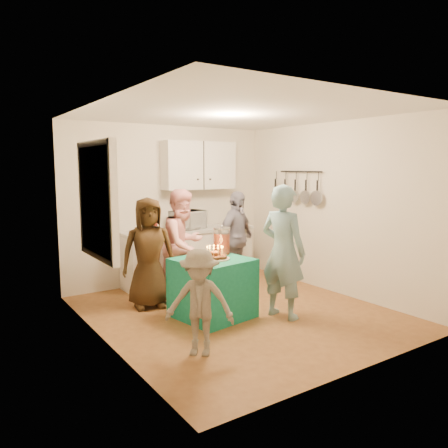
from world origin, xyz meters
TOP-DOWN VIEW (x-y plane):
  - floor at (0.00, 0.00)m, footprint 4.00×4.00m
  - ceiling at (0.00, 0.00)m, footprint 4.00×4.00m
  - back_wall at (0.00, 2.00)m, footprint 3.60×3.60m
  - left_wall at (-1.80, 0.00)m, footprint 4.00×4.00m
  - right_wall at (1.80, 0.00)m, footprint 4.00×4.00m
  - window_night at (-1.77, 0.30)m, footprint 0.04×1.00m
  - counter at (0.20, 1.70)m, footprint 2.20×0.58m
  - countertop at (0.20, 1.70)m, footprint 2.24×0.62m
  - upper_cabinet at (0.50, 1.85)m, footprint 1.30×0.30m
  - pot_rack at (1.72, 0.70)m, footprint 0.12×1.00m
  - microwave at (0.19, 1.70)m, footprint 0.62×0.50m
  - party_table at (-0.37, 0.06)m, footprint 0.98×0.98m
  - donut_cake at (-0.36, 0.02)m, footprint 0.38×0.38m
  - punch_jar at (-0.10, 0.26)m, footprint 0.22×0.22m
  - man_birthday at (0.37, -0.45)m, footprint 0.56×0.71m
  - woman_back_left at (-0.88, 0.89)m, footprint 0.83×0.64m
  - woman_back_center at (-0.30, 0.97)m, footprint 0.95×0.86m
  - woman_back_right at (0.81, 1.21)m, footprint 0.98×0.69m
  - child_near_left at (-1.10, -0.84)m, footprint 0.80×0.79m

SIDE VIEW (x-z plane):
  - floor at x=0.00m, z-range 0.00..0.00m
  - party_table at x=-0.37m, z-range 0.00..0.76m
  - counter at x=0.20m, z-range 0.00..0.86m
  - child_near_left at x=-1.10m, z-range 0.00..1.10m
  - woman_back_left at x=-0.88m, z-range 0.00..1.52m
  - woman_back_right at x=0.81m, z-range 0.00..1.54m
  - woman_back_center at x=-0.30m, z-range 0.00..1.61m
  - donut_cake at x=-0.36m, z-range 0.76..0.94m
  - man_birthday at x=0.37m, z-range 0.00..1.71m
  - countertop at x=0.20m, z-range 0.86..0.91m
  - punch_jar at x=-0.10m, z-range 0.76..1.10m
  - microwave at x=0.19m, z-range 0.91..1.21m
  - back_wall at x=0.00m, z-range 1.30..1.30m
  - left_wall at x=-1.80m, z-range 1.30..1.30m
  - right_wall at x=1.80m, z-range 1.30..1.30m
  - window_night at x=-1.77m, z-range 0.95..2.15m
  - pot_rack at x=1.72m, z-range 1.30..1.90m
  - upper_cabinet at x=0.50m, z-range 1.55..2.35m
  - ceiling at x=0.00m, z-range 2.60..2.60m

